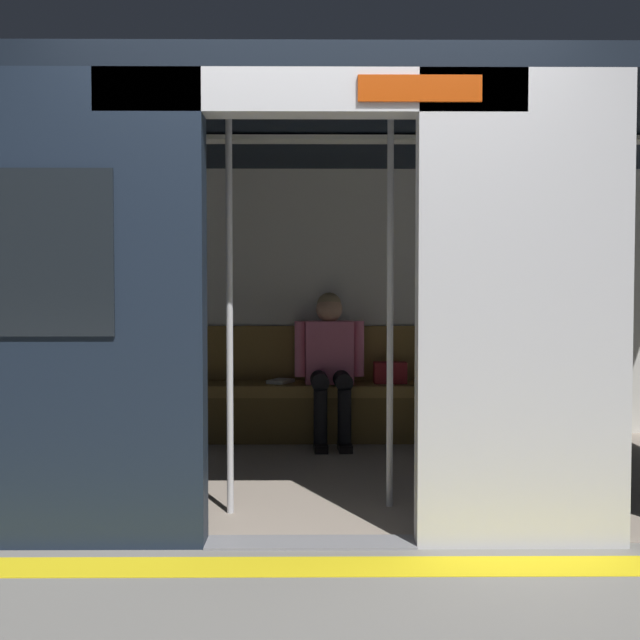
{
  "coord_description": "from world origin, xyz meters",
  "views": [
    {
      "loc": [
        -0.02,
        3.51,
        1.19
      ],
      "look_at": [
        -0.05,
        -1.38,
        1.01
      ],
      "focal_mm": 42.35,
      "sensor_mm": 36.0,
      "label": 1
    }
  ],
  "objects_px": {
    "train_car": "(301,234)",
    "handbag": "(390,373)",
    "bench_seat": "(312,397)",
    "grab_pole_far": "(390,310)",
    "person_seated": "(330,357)",
    "grab_pole_door": "(230,310)",
    "book": "(281,381)"
  },
  "relations": [
    {
      "from": "train_car",
      "to": "handbag",
      "type": "bearing_deg",
      "value": -120.24
    },
    {
      "from": "bench_seat",
      "to": "grab_pole_far",
      "type": "distance_m",
      "value": 2.04
    },
    {
      "from": "person_seated",
      "to": "handbag",
      "type": "distance_m",
      "value": 0.51
    },
    {
      "from": "handbag",
      "to": "grab_pole_door",
      "type": "distance_m",
      "value": 2.34
    },
    {
      "from": "train_car",
      "to": "handbag",
      "type": "height_order",
      "value": "train_car"
    },
    {
      "from": "person_seated",
      "to": "grab_pole_far",
      "type": "bearing_deg",
      "value": 99.26
    },
    {
      "from": "handbag",
      "to": "grab_pole_door",
      "type": "bearing_deg",
      "value": 62.22
    },
    {
      "from": "bench_seat",
      "to": "grab_pole_door",
      "type": "distance_m",
      "value": 2.15
    },
    {
      "from": "handbag",
      "to": "book",
      "type": "bearing_deg",
      "value": -1.94
    },
    {
      "from": "grab_pole_far",
      "to": "person_seated",
      "type": "bearing_deg",
      "value": -80.74
    },
    {
      "from": "person_seated",
      "to": "handbag",
      "type": "bearing_deg",
      "value": -169.53
    },
    {
      "from": "book",
      "to": "grab_pole_door",
      "type": "bearing_deg",
      "value": 109.77
    },
    {
      "from": "handbag",
      "to": "bench_seat",
      "type": "bearing_deg",
      "value": 3.41
    },
    {
      "from": "grab_pole_door",
      "to": "grab_pole_far",
      "type": "bearing_deg",
      "value": -172.02
    },
    {
      "from": "bench_seat",
      "to": "grab_pole_far",
      "type": "height_order",
      "value": "grab_pole_far"
    },
    {
      "from": "grab_pole_far",
      "to": "handbag",
      "type": "bearing_deg",
      "value": -95.81
    },
    {
      "from": "person_seated",
      "to": "grab_pole_far",
      "type": "xyz_separation_m",
      "value": [
        -0.29,
        1.8,
        0.42
      ]
    },
    {
      "from": "train_car",
      "to": "person_seated",
      "type": "height_order",
      "value": "train_car"
    },
    {
      "from": "train_car",
      "to": "person_seated",
      "type": "distance_m",
      "value": 1.42
    },
    {
      "from": "handbag",
      "to": "book",
      "type": "height_order",
      "value": "handbag"
    },
    {
      "from": "book",
      "to": "grab_pole_door",
      "type": "distance_m",
      "value": 2.14
    },
    {
      "from": "grab_pole_door",
      "to": "grab_pole_far",
      "type": "xyz_separation_m",
      "value": [
        -0.87,
        -0.12,
        0.0
      ]
    },
    {
      "from": "book",
      "to": "grab_pole_far",
      "type": "xyz_separation_m",
      "value": [
        -0.69,
        1.92,
        0.62
      ]
    },
    {
      "from": "person_seated",
      "to": "grab_pole_door",
      "type": "relative_size",
      "value": 0.54
    },
    {
      "from": "grab_pole_far",
      "to": "book",
      "type": "bearing_deg",
      "value": -70.29
    },
    {
      "from": "handbag",
      "to": "grab_pole_far",
      "type": "bearing_deg",
      "value": 84.19
    },
    {
      "from": "book",
      "to": "bench_seat",
      "type": "bearing_deg",
      "value": -169.99
    },
    {
      "from": "person_seated",
      "to": "book",
      "type": "relative_size",
      "value": 5.38
    },
    {
      "from": "book",
      "to": "grab_pole_door",
      "type": "xyz_separation_m",
      "value": [
        0.18,
        2.04,
        0.62
      ]
    },
    {
      "from": "person_seated",
      "to": "handbag",
      "type": "height_order",
      "value": "person_seated"
    },
    {
      "from": "person_seated",
      "to": "handbag",
      "type": "relative_size",
      "value": 4.55
    },
    {
      "from": "book",
      "to": "grab_pole_far",
      "type": "relative_size",
      "value": 0.1
    }
  ]
}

